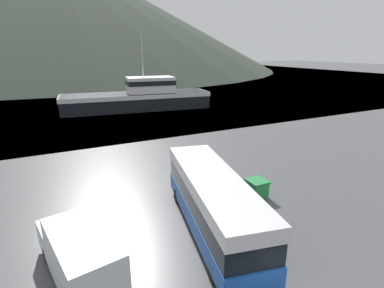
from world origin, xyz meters
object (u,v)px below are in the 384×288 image
at_px(tour_bus, 213,200).
at_px(delivery_van, 79,254).
at_px(storage_bin, 257,188).
at_px(fishing_boat, 139,97).

bearing_deg(tour_bus, delivery_van, -161.47).
bearing_deg(tour_bus, storage_bin, 36.79).
relative_size(tour_bus, fishing_boat, 0.44).
height_order(tour_bus, delivery_van, tour_bus).
xyz_separation_m(delivery_van, storage_bin, (11.58, 3.05, -0.80)).
height_order(delivery_van, storage_bin, delivery_van).
bearing_deg(delivery_van, storage_bin, 4.79).
bearing_deg(tour_bus, fishing_boat, 90.81).
distance_m(tour_bus, storage_bin, 5.37).
bearing_deg(delivery_van, fishing_boat, 59.44).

